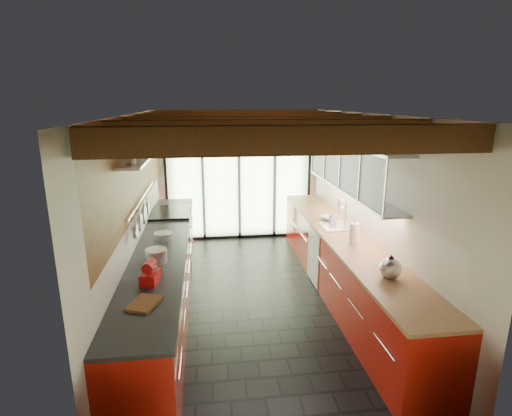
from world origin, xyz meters
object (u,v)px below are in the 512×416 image
stand_mixer (150,273)px  bowl (329,218)px  soap_bottle (333,217)px  kettle (390,267)px  paper_towel (354,233)px

stand_mixer → bowl: 3.22m
soap_bottle → kettle: bearing=-90.0°
kettle → bowl: (-0.00, 2.18, -0.09)m
kettle → soap_bottle: bearing=90.0°
stand_mixer → kettle: (2.54, -0.21, 0.02)m
stand_mixer → kettle: bearing=-4.8°
paper_towel → soap_bottle: size_ratio=1.68×
stand_mixer → bowl: (2.54, 1.97, -0.07)m
paper_towel → bowl: bearing=90.0°
stand_mixer → bowl: bearing=37.8°
soap_bottle → stand_mixer: bearing=-145.0°
stand_mixer → bowl: size_ratio=1.22×
bowl → soap_bottle: bearing=-90.0°
stand_mixer → paper_towel: 2.69m
stand_mixer → kettle: kettle is taller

